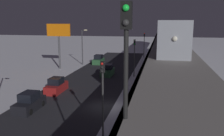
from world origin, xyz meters
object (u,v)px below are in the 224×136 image
sedan_black (29,103)px  traffic_light_mid (134,52)px  subway_train (167,27)px  traffic_light_near (103,89)px  rail_signal (126,41)px  commercial_billboard (59,35)px  traffic_light_far (144,41)px  sedan_red (56,86)px  sedan_green_2 (108,71)px  sedan_green (98,60)px

sedan_black → traffic_light_mid: bearing=-117.0°
subway_train → traffic_light_near: subway_train is taller
rail_signal → commercial_billboard: (18.77, -37.20, -2.09)m
traffic_light_far → sedan_red: bearing=74.7°
sedan_green_2 → traffic_light_far: bearing=78.3°
sedan_red → commercial_billboard: bearing=-68.3°
subway_train → commercial_billboard: (20.97, 12.95, -1.14)m
rail_signal → sedan_green_2: size_ratio=0.96×
rail_signal → sedan_green_2: bearing=-76.4°
subway_train → sedan_green_2: subway_train is taller
sedan_green → sedan_green_2: size_ratio=1.04×
traffic_light_mid → traffic_light_far: 22.78m
subway_train → sedan_green_2: size_ratio=17.86×
commercial_billboard → sedan_red: bearing=111.7°
traffic_light_near → commercial_billboard: (15.40, -26.81, 2.63)m
sedan_black → traffic_light_far: traffic_light_far is taller
commercial_billboard → sedan_green_2: bearing=159.7°
sedan_green → sedan_green_2: same height
rail_signal → traffic_light_far: 56.25m
traffic_light_far → sedan_black: bearing=77.2°
rail_signal → sedan_black: size_ratio=0.92×
sedan_black → traffic_light_far: 42.20m
sedan_red → sedan_green_2: (-4.60, -11.36, 0.00)m
traffic_light_near → traffic_light_far: 45.56m
sedan_red → traffic_light_far: (-9.30, -34.07, 3.40)m
subway_train → sedan_red: size_ratio=17.72×
subway_train → traffic_light_mid: (5.57, 16.98, -3.78)m
commercial_billboard → rail_signal: bearing=116.8°
sedan_green_2 → traffic_light_near: bearing=-78.4°
traffic_light_mid → commercial_billboard: bearing=-14.7°
subway_train → sedan_black: (14.87, 35.21, -7.19)m
subway_train → sedan_red: subway_train is taller
subway_train → commercial_billboard: 24.67m
subway_train → sedan_green: (14.87, 5.70, -7.18)m
sedan_green_2 → sedan_red: bearing=-112.0°
traffic_light_near → sedan_black: bearing=-26.0°
rail_signal → traffic_light_far: bearing=-86.6°
traffic_light_near → traffic_light_mid: size_ratio=1.00×
sedan_black → subway_train: bearing=-112.9°
sedan_green_2 → traffic_light_far: (-4.70, -22.71, 3.40)m
traffic_light_near → commercial_billboard: commercial_billboard is taller
sedan_black → sedan_green: (0.00, -29.52, 0.01)m
subway_train → sedan_red: 32.73m
sedan_black → sedan_red: same height
sedan_green → traffic_light_far: bearing=-129.0°
subway_train → rail_signal: (2.20, 50.15, 0.95)m
traffic_light_mid → sedan_green_2: bearing=-0.9°
sedan_green_2 → traffic_light_near: 23.58m
sedan_red → commercial_billboard: commercial_billboard is taller
sedan_red → rail_signal: bearing=120.1°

